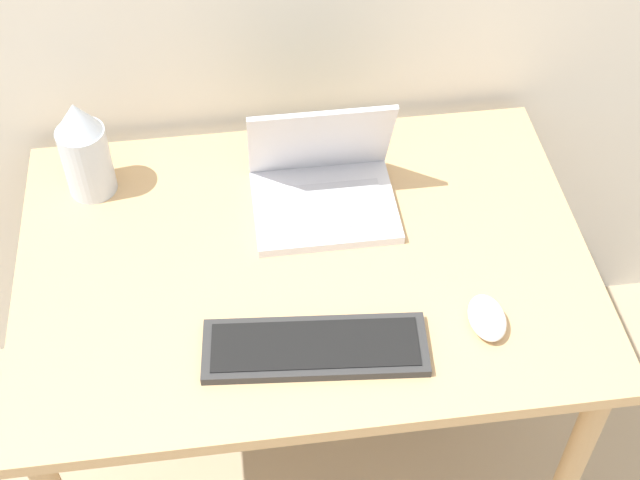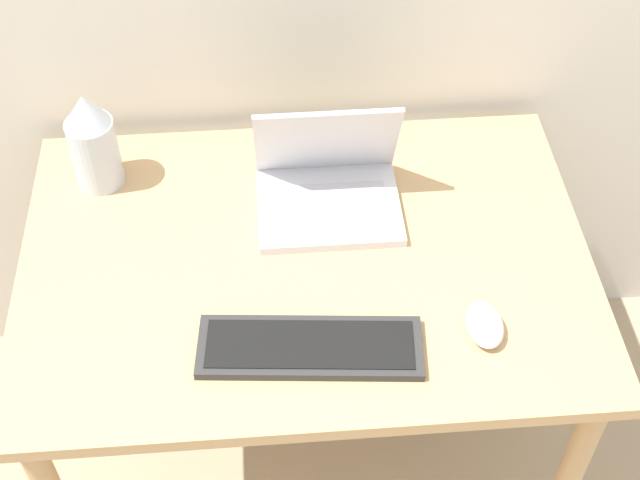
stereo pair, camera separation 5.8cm
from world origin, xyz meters
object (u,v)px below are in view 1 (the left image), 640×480
Objects in this scene: keyboard at (315,348)px; mouse at (487,318)px; laptop at (323,183)px; vase at (84,149)px.

mouse is (0.32, 0.02, 0.01)m from keyboard.
laptop is 0.71× the size of keyboard.
mouse is 0.47× the size of vase.
keyboard is (-0.06, -0.38, -0.04)m from laptop.
laptop reaches higher than keyboard.
vase reaches higher than mouse.
mouse is at bearing -54.46° from laptop.
keyboard is 3.89× the size of mouse.
keyboard is at bearing -99.62° from laptop.
vase is (-0.48, 0.10, 0.06)m from laptop.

